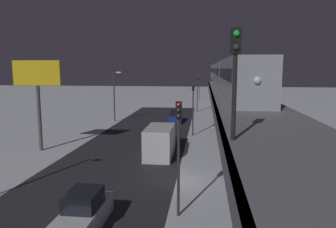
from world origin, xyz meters
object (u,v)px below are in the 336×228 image
Objects in this scene: subway_train at (223,73)px; sedan_white at (84,213)px; traffic_light_far at (197,90)px; box_truck at (161,140)px; traffic_light_mid at (193,101)px; rail_signal at (235,64)px; sedan_blue at (176,117)px; traffic_light_near at (179,142)px; traffic_light_distant at (199,84)px; commercial_billboard at (37,82)px.

subway_train is 43.30m from sedan_white.
sedan_white is 0.69× the size of traffic_light_far.
traffic_light_mid is (-2.70, -8.69, 2.85)m from box_truck.
traffic_light_far is (4.49, -2.80, -3.14)m from subway_train.
sedan_white is at bearing -24.63° from rail_signal.
traffic_light_far is at bearing -87.13° from rail_signal.
traffic_light_mid reaches higher than sedan_white.
sedan_blue is 18.38m from box_truck.
traffic_light_near is (-2.90, 31.05, 3.40)m from sedan_blue.
subway_train is 15.93× the size of sedan_blue.
sedan_blue is at bearing 86.87° from sedan_white.
sedan_blue is 0.73× the size of traffic_light_near.
traffic_light_distant is at bearing -90.00° from traffic_light_near.
sedan_white is 0.60× the size of box_truck.
traffic_light_distant reaches higher than sedan_white.
subway_train is 11.57× the size of traffic_light_near.
sedan_white is at bearing 85.92° from traffic_light_distant.
box_truck is at bearing -89.38° from sedan_blue.
subway_train is 24.78m from traffic_light_distant.
rail_signal is at bearing 95.18° from traffic_light_mid.
subway_train is 40.31m from traffic_light_near.
sedan_white is at bearing 77.60° from subway_train.
box_truck is 13.32m from commercial_billboard.
commercial_billboard reaches higher than traffic_light_mid.
traffic_light_near is at bearing 102.02° from box_truck.
commercial_billboard reaches higher than traffic_light_far.
traffic_light_mid is at bearing 90.00° from traffic_light_far.
sedan_white is at bearing 82.17° from box_truck.
traffic_light_far reaches higher than sedan_white.
rail_signal reaches higher than sedan_blue.
box_truck is at bearing -179.60° from commercial_billboard.
traffic_light_near is 21.37m from traffic_light_mid.
rail_signal is at bearing 105.99° from box_truck.
traffic_light_mid is at bearing 76.40° from subway_train.
subway_train is at bearing -104.78° from box_truck.
traffic_light_near is 42.73m from traffic_light_far.
subway_train is at bearing -96.42° from traffic_light_near.
sedan_white is (9.19, 41.80, -6.54)m from subway_train.
rail_signal is 0.54× the size of box_truck.
sedan_blue is at bearing -84.66° from traffic_light_near.
subway_train is 6.15m from traffic_light_far.
rail_signal is at bearing 91.99° from traffic_light_distant.
rail_signal is at bearing 115.12° from traffic_light_near.
traffic_light_mid is (0.00, -21.37, 0.00)m from traffic_light_near.
traffic_light_distant is 53.66m from commercial_billboard.
traffic_light_distant is (0.00, -64.10, 0.00)m from traffic_light_near.
sedan_white is 66.22m from traffic_light_distant.
commercial_billboard reaches higher than sedan_blue.
traffic_light_far is at bearing 90.00° from traffic_light_distant.
traffic_light_distant is (2.40, -69.22, -4.08)m from rail_signal.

